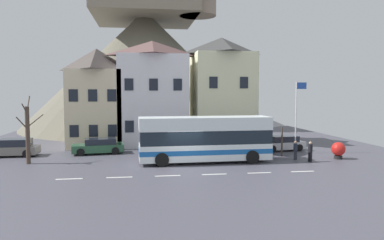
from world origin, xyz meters
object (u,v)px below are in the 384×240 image
at_px(parked_car_00, 282,143).
at_px(flagpole, 297,111).
at_px(townhouse_02, 221,91).
at_px(parked_car_01, 99,146).
at_px(townhouse_00, 97,97).
at_px(harbour_buoy, 338,150).
at_px(transit_bus, 205,140).
at_px(pedestrian_02, 310,151).
at_px(bus_shelter, 257,120).
at_px(hilltop_castle, 146,63).
at_px(parked_car_02, 14,148).
at_px(pedestrian_01, 243,147).
at_px(townhouse_01, 153,93).
at_px(bare_tree_00, 28,134).
at_px(public_bench, 229,145).
at_px(pedestrian_00, 295,149).

relative_size(parked_car_00, flagpole, 0.69).
distance_m(townhouse_02, parked_car_01, 13.91).
distance_m(townhouse_00, harbour_buoy, 22.85).
relative_size(transit_bus, pedestrian_02, 6.40).
relative_size(transit_bus, parked_car_01, 2.21).
bearing_deg(bus_shelter, hilltop_castle, 109.29).
bearing_deg(parked_car_02, pedestrian_01, 171.37).
bearing_deg(townhouse_00, transit_bus, -49.88).
bearing_deg(bus_shelter, pedestrian_01, -139.63).
relative_size(parked_car_02, pedestrian_01, 2.63).
relative_size(townhouse_01, bus_shelter, 2.88).
bearing_deg(bare_tree_00, parked_car_00, 9.09).
xyz_separation_m(parked_car_02, flagpole, (23.73, -1.87, 2.93)).
xyz_separation_m(hilltop_castle, flagpole, (12.41, -26.10, -6.05)).
height_order(bus_shelter, parked_car_02, bus_shelter).
height_order(parked_car_01, harbour_buoy, harbour_buoy).
xyz_separation_m(hilltop_castle, public_bench, (7.00, -23.82, -9.21)).
xyz_separation_m(townhouse_00, flagpole, (17.58, -7.74, -1.16)).
height_order(public_bench, flagpole, flagpole).
bearing_deg(harbour_buoy, hilltop_castle, 116.51).
relative_size(townhouse_02, transit_bus, 1.10).
bearing_deg(pedestrian_02, townhouse_02, 110.77).
bearing_deg(parked_car_00, pedestrian_01, 22.12).
distance_m(parked_car_01, pedestrian_00, 16.39).
relative_size(townhouse_00, bare_tree_00, 1.92).
height_order(townhouse_02, parked_car_00, townhouse_02).
bearing_deg(parked_car_02, pedestrian_00, 167.87).
height_order(townhouse_02, flagpole, townhouse_02).
xyz_separation_m(townhouse_00, pedestrian_02, (16.94, -11.68, -3.93)).
height_order(pedestrian_00, flagpole, flagpole).
relative_size(townhouse_02, pedestrian_01, 7.13).
distance_m(parked_car_00, public_bench, 4.80).
distance_m(parked_car_02, flagpole, 23.98).
distance_m(hilltop_castle, pedestrian_01, 29.37).
distance_m(bus_shelter, pedestrian_01, 2.95).
bearing_deg(harbour_buoy, townhouse_02, 123.96).
bearing_deg(parked_car_02, bare_tree_00, 121.17).
height_order(parked_car_02, bare_tree_00, bare_tree_00).
xyz_separation_m(townhouse_02, public_bench, (-0.43, -5.22, -4.97)).
xyz_separation_m(pedestrian_00, pedestrian_01, (-3.69, 1.96, 0.01)).
bearing_deg(bare_tree_00, pedestrian_02, -6.08).
xyz_separation_m(parked_car_00, harbour_buoy, (2.80, -4.70, 0.09)).
distance_m(townhouse_02, hilltop_castle, 20.48).
bearing_deg(transit_bus, townhouse_00, 128.61).
height_order(parked_car_00, harbour_buoy, same).
distance_m(pedestrian_00, pedestrian_01, 4.18).
bearing_deg(harbour_buoy, townhouse_00, 151.26).
bearing_deg(parked_car_02, bus_shelter, 175.82).
height_order(public_bench, bare_tree_00, bare_tree_00).
height_order(pedestrian_01, bare_tree_00, bare_tree_00).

